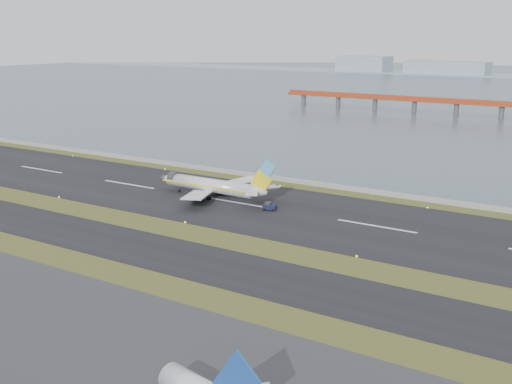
{
  "coord_description": "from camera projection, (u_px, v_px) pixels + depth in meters",
  "views": [
    {
      "loc": [
        94.94,
        -108.16,
        44.71
      ],
      "look_at": [
        11.05,
        22.0,
        6.24
      ],
      "focal_mm": 45.0,
      "sensor_mm": 36.0,
      "label": 1
    }
  ],
  "objects": [
    {
      "name": "ground",
      "position": [
        165.0,
        231.0,
        148.93
      ],
      "size": [
        1000.0,
        1000.0,
        0.0
      ],
      "primitive_type": "plane",
      "color": "#354017",
      "rests_on": "ground"
    },
    {
      "name": "runway_strip",
      "position": [
        238.0,
        203.0,
        173.39
      ],
      "size": [
        1000.0,
        45.0,
        0.1
      ],
      "primitive_type": "cube",
      "color": "black",
      "rests_on": "ground"
    },
    {
      "name": "red_pier",
      "position": [
        502.0,
        105.0,
        340.6
      ],
      "size": [
        260.0,
        5.0,
        10.2
      ],
      "color": "#9E3A1B",
      "rests_on": "ground"
    },
    {
      "name": "taxiway_strip",
      "position": [
        129.0,
        245.0,
        139.13
      ],
      "size": [
        1000.0,
        18.0,
        0.1
      ],
      "primitive_type": "cube",
      "color": "black",
      "rests_on": "ground"
    },
    {
      "name": "seawall",
      "position": [
        293.0,
        180.0,
        197.75
      ],
      "size": [
        1000.0,
        2.5,
        1.0
      ],
      "primitive_type": "cube",
      "color": "gray",
      "rests_on": "ground"
    },
    {
      "name": "airliner",
      "position": [
        214.0,
        186.0,
        177.8
      ],
      "size": [
        38.52,
        32.89,
        12.8
      ],
      "color": "silver",
      "rests_on": "ground"
    },
    {
      "name": "pushback_tug",
      "position": [
        269.0,
        207.0,
        165.88
      ],
      "size": [
        3.8,
        2.84,
        2.17
      ],
      "rotation": [
        0.0,
        0.0,
        0.31
      ],
      "color": "#131634",
      "rests_on": "ground"
    }
  ]
}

